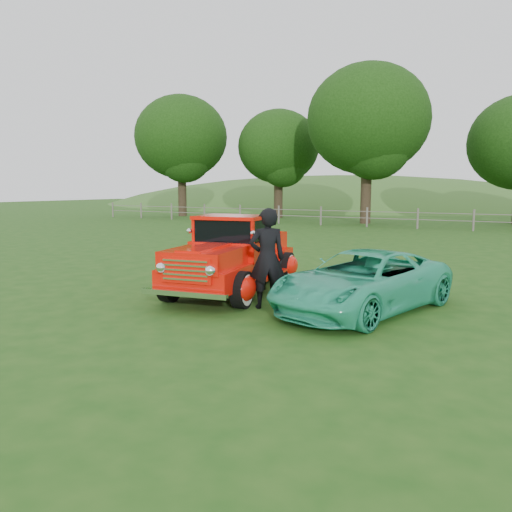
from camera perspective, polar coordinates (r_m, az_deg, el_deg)
The scene contains 9 objects.
ground at distance 10.08m, azimuth -6.86°, elevation -6.10°, with size 140.00×140.00×0.00m, color #1D4B14.
distant_hills at distance 68.46m, azimuth 20.42°, elevation 1.55°, with size 116.00×60.00×18.00m.
fence_line at distance 30.53m, azimuth 17.99°, elevation 4.08°, with size 48.00×0.12×1.20m.
tree_far_west at distance 42.77m, azimuth -8.55°, elevation 13.25°, with size 7.60×7.60×9.93m.
tree_mid_west at distance 40.18m, azimuth 2.60°, elevation 12.34°, with size 6.40×6.40×8.46m.
tree_near_west at distance 34.61m, azimuth 12.69°, elevation 14.96°, with size 8.00×8.00×10.42m.
red_pickup at distance 11.65m, azimuth -2.62°, elevation -0.16°, with size 2.76×5.19×1.78m.
teal_sedan at distance 9.99m, azimuth 12.11°, elevation -2.86°, with size 1.97×4.26×1.18m, color #2DB488.
man at distance 9.98m, azimuth 1.28°, elevation -0.28°, with size 0.74×0.48×2.02m, color black.
Camera 1 is at (5.73, -7.93, 2.43)m, focal length 35.00 mm.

